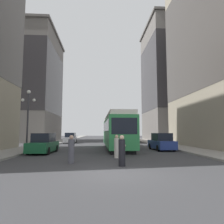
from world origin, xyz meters
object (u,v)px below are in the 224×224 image
at_px(pedestrian_crossing_near, 117,147).
at_px(lamp_post_left_near, 28,111).
at_px(transit_bus, 126,132).
at_px(streetcar, 117,131).
at_px(parked_car_left_mid, 70,138).
at_px(pedestrian_crossing_far, 71,150).
at_px(parked_car_right_far, 161,142).
at_px(parked_car_left_near, 44,144).
at_px(pedestrian_on_sidewalk, 122,152).

height_order(pedestrian_crossing_near, lamp_post_left_near, lamp_post_left_near).
bearing_deg(transit_bus, lamp_post_left_near, -123.90).
distance_m(streetcar, parked_car_left_mid, 14.49).
bearing_deg(pedestrian_crossing_near, pedestrian_crossing_far, -2.99).
xyz_separation_m(transit_bus, parked_car_left_mid, (-10.36, -3.42, -1.10)).
height_order(parked_car_right_far, lamp_post_left_near, lamp_post_left_near).
distance_m(transit_bus, pedestrian_crossing_far, 27.84).
relative_size(parked_car_left_near, pedestrian_on_sidewalk, 2.70).
xyz_separation_m(parked_car_left_mid, pedestrian_on_sidewalk, (6.44, -24.82, -0.03)).
xyz_separation_m(transit_bus, parked_car_right_far, (1.48, -18.25, -1.10)).
bearing_deg(lamp_post_left_near, parked_car_left_mid, 83.30).
bearing_deg(lamp_post_left_near, parked_car_left_near, -28.42).
xyz_separation_m(streetcar, pedestrian_on_sidewalk, (-0.74, -12.29, -1.29)).
bearing_deg(lamp_post_left_near, pedestrian_crossing_near, -30.95).
distance_m(transit_bus, pedestrian_crossing_near, 24.94).
bearing_deg(parked_car_left_near, pedestrian_crossing_far, -60.17).
bearing_deg(parked_car_right_far, pedestrian_on_sidewalk, 59.41).
height_order(streetcar, parked_car_left_near, streetcar).
bearing_deg(pedestrian_crossing_far, pedestrian_crossing_near, -17.16).
height_order(streetcar, transit_bus, streetcar).
relative_size(streetcar, pedestrian_on_sidewalk, 7.98).
bearing_deg(streetcar, parked_car_right_far, -26.93).
xyz_separation_m(parked_car_left_near, parked_car_left_mid, (-0.00, 17.20, 0.00)).
distance_m(streetcar, pedestrian_crossing_near, 8.78).
height_order(transit_bus, parked_car_left_mid, transit_bus).
xyz_separation_m(parked_car_right_far, pedestrian_on_sidewalk, (-5.40, -9.99, -0.03)).
relative_size(parked_car_left_mid, lamp_post_left_near, 0.81).
relative_size(transit_bus, parked_car_left_mid, 2.66).
distance_m(pedestrian_crossing_near, pedestrian_on_sidewalk, 3.63).
distance_m(transit_bus, parked_car_right_far, 18.34).
bearing_deg(parked_car_left_near, parked_car_right_far, 12.82).
bearing_deg(pedestrian_crossing_far, lamp_post_left_near, 71.28).
bearing_deg(streetcar, pedestrian_on_sidewalk, -94.12).
distance_m(pedestrian_crossing_near, lamp_post_left_near, 10.26).
bearing_deg(pedestrian_on_sidewalk, parked_car_right_far, -163.08).
xyz_separation_m(parked_car_left_mid, pedestrian_crossing_far, (3.41, -23.51, -0.04)).
distance_m(parked_car_left_near, pedestrian_crossing_near, 7.58).
bearing_deg(parked_car_right_far, parked_car_left_near, 9.16).
bearing_deg(pedestrian_on_sidewalk, streetcar, -138.11).
xyz_separation_m(pedestrian_crossing_near, lamp_post_left_near, (-8.35, 5.01, 3.22)).
distance_m(streetcar, parked_car_right_far, 5.35).
height_order(parked_car_left_near, pedestrian_crossing_near, parked_car_left_near).
bearing_deg(parked_car_right_far, parked_car_left_mid, -53.57).
xyz_separation_m(parked_car_left_near, pedestrian_crossing_far, (3.41, -6.31, -0.04)).
relative_size(streetcar, parked_car_left_mid, 2.88).
distance_m(parked_car_left_near, lamp_post_left_near, 3.84).
bearing_deg(parked_car_left_mid, pedestrian_crossing_near, -72.86).
relative_size(parked_car_right_far, lamp_post_left_near, 0.75).
relative_size(parked_car_left_mid, pedestrian_crossing_far, 2.81).
height_order(transit_bus, pedestrian_on_sidewalk, transit_bus).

